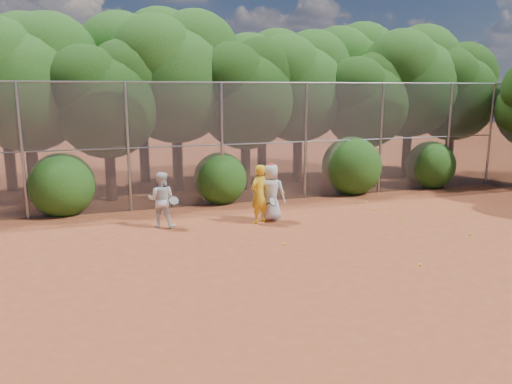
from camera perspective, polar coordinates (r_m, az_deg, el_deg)
name	(u,v)px	position (r m, az deg, el deg)	size (l,w,h in m)	color
ground	(332,257)	(11.73, 8.63, -7.31)	(80.00, 80.00, 0.00)	#944021
fence_back	(248,142)	(16.70, -0.98, 5.71)	(20.05, 0.09, 4.03)	gray
tree_1	(27,77)	(18.46, -24.73, 11.81)	(4.64, 4.03, 6.35)	black
tree_2	(107,95)	(17.68, -16.63, 10.54)	(3.99, 3.47, 5.47)	black
tree_3	(176,72)	(18.96, -9.09, 13.38)	(4.89, 4.26, 6.70)	black
tree_4	(246,90)	(18.95, -1.11, 11.59)	(4.19, 3.64, 5.73)	black
tree_5	(300,82)	(20.58, 5.01, 12.37)	(4.51, 3.92, 6.17)	black
tree_6	(367,97)	(20.83, 12.52, 10.54)	(3.86, 3.36, 5.29)	black
tree_7	(412,77)	(22.72, 17.37, 12.41)	(4.77, 4.14, 6.53)	black
tree_8	(454,88)	(23.69, 21.72, 10.95)	(4.25, 3.70, 5.82)	black
tree_9	(3,74)	(20.86, -26.92, 11.96)	(4.83, 4.20, 6.62)	black
tree_10	(142,68)	(21.01, -12.92, 13.69)	(5.15, 4.48, 7.06)	black
tree_11	(263,80)	(21.71, 0.81, 12.68)	(4.64, 4.03, 6.35)	black
tree_12	(350,73)	(24.12, 10.73, 13.21)	(5.02, 4.37, 6.88)	black
bush_0	(62,182)	(16.39, -21.30, 1.08)	(2.00, 2.00, 2.00)	#1C4A12
bush_1	(220,176)	(16.91, -4.12, 1.81)	(1.80, 1.80, 1.80)	#1C4A12
bush_2	(351,163)	(18.74, 10.85, 3.23)	(2.20, 2.20, 2.20)	#1C4A12
bush_3	(431,163)	(20.70, 19.33, 3.15)	(1.90, 1.90, 1.90)	#1C4A12
player_yellow	(259,194)	(14.24, 0.33, -0.25)	(0.89, 0.69, 1.69)	gold
player_teen	(271,192)	(14.53, 1.74, -0.01)	(0.98, 0.90, 1.70)	silver
player_white	(161,200)	(14.08, -10.77, -0.87)	(0.92, 0.84, 1.56)	white
ball_0	(400,222)	(14.98, 16.15, -3.31)	(0.07, 0.07, 0.07)	yellow
ball_1	(375,210)	(16.30, 13.40, -1.96)	(0.07, 0.07, 0.07)	yellow
ball_2	(420,265)	(11.56, 18.24, -7.90)	(0.07, 0.07, 0.07)	yellow
ball_3	(470,234)	(14.34, 23.26, -4.48)	(0.07, 0.07, 0.07)	yellow
ball_4	(284,244)	(12.41, 3.26, -5.96)	(0.07, 0.07, 0.07)	yellow
ball_5	(367,202)	(17.28, 12.57, -1.15)	(0.07, 0.07, 0.07)	yellow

